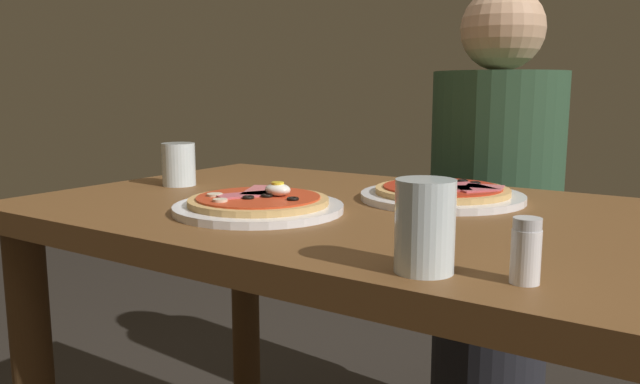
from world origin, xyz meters
The scene contains 7 objects.
dining_table centered at (0.00, 0.00, 0.62)m, with size 1.28×0.70×0.75m.
pizza_foreground centered at (-0.19, -0.12, 0.76)m, with size 0.27×0.27×0.05m.
pizza_across_left centered at (0.01, 0.13, 0.76)m, with size 0.28×0.28×0.03m.
water_glass_near centered at (-0.50, 0.00, 0.78)m, with size 0.07×0.07×0.09m.
water_glass_far centered at (0.17, -0.28, 0.79)m, with size 0.06×0.06×0.10m.
salt_shaker centered at (0.27, -0.26, 0.78)m, with size 0.03×0.03×0.07m.
diner_person centered at (-0.06, 0.64, 0.56)m, with size 0.32×0.32×1.18m.
Camera 1 is at (0.44, -0.88, 0.94)m, focal length 35.30 mm.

